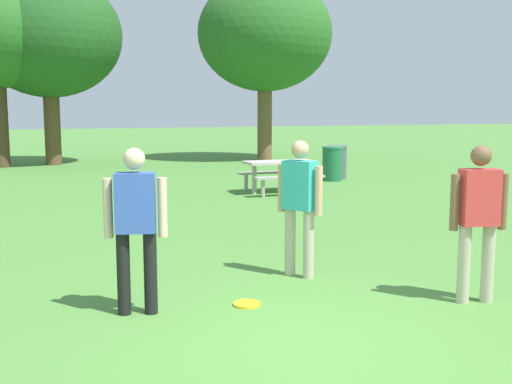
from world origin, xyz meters
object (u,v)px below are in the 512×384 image
person_bystander (300,199)px  person_catcher (136,220)px  tree_slender_mid (48,36)px  person_thrower (478,213)px  trash_can_further_along (337,162)px  picnic_table_near (280,170)px  frisbee (247,304)px  trash_can_beside_table (332,164)px  tree_back_left (265,35)px

person_bystander → person_catcher: bearing=-162.8°
person_bystander → tree_slender_mid: bearing=95.7°
person_thrower → trash_can_further_along: person_thrower is taller
person_catcher → picnic_table_near: person_catcher is taller
person_thrower → picnic_table_near: (1.57, 8.47, -0.38)m
person_catcher → trash_can_further_along: size_ratio=1.71×
frisbee → tree_slender_mid: bearing=92.2°
person_thrower → frisbee: 2.56m
trash_can_further_along → tree_slender_mid: (-7.25, 7.78, 4.06)m
tree_slender_mid → person_bystander: bearing=-84.3°
frisbee → picnic_table_near: size_ratio=0.16×
picnic_table_near → trash_can_beside_table: size_ratio=1.81×
person_bystander → frisbee: person_bystander is taller
person_bystander → trash_can_beside_table: person_bystander is taller
frisbee → tree_back_left: size_ratio=0.04×
person_catcher → trash_can_beside_table: size_ratio=1.71×
person_bystander → picnic_table_near: size_ratio=0.94×
person_catcher → frisbee: 1.44m
trash_can_beside_table → person_thrower: bearing=-111.2°
person_catcher → frisbee: bearing=-8.1°
trash_can_beside_table → trash_can_further_along: bearing=47.4°
picnic_table_near → tree_slender_mid: 11.61m
person_thrower → person_bystander: same height
person_thrower → tree_back_left: size_ratio=0.23×
person_catcher → tree_back_left: size_ratio=0.23×
trash_can_beside_table → picnic_table_near: bearing=-143.6°
trash_can_further_along → tree_slender_mid: 11.38m
frisbee → tree_slender_mid: 18.19m
trash_can_further_along → tree_back_left: (0.66, 6.94, 4.36)m
person_catcher → trash_can_further_along: 12.34m
tree_slender_mid → trash_can_further_along: bearing=-47.0°
person_thrower → trash_can_beside_table: bearing=68.8°
person_catcher → tree_slender_mid: (0.41, 17.45, 3.60)m
person_catcher → person_bystander: (2.08, 0.64, 0.00)m
person_catcher → frisbee: size_ratio=5.78×
picnic_table_near → tree_back_left: (3.40, 9.09, 4.28)m
person_thrower → tree_slender_mid: tree_slender_mid is taller
frisbee → trash_can_further_along: 11.83m
person_catcher → frisbee: (1.09, -0.16, -0.93)m
frisbee → trash_can_further_along: (6.57, 9.83, 0.47)m
trash_can_further_along → tree_slender_mid: size_ratio=0.14×
trash_can_further_along → tree_slender_mid: bearing=133.0°
tree_slender_mid → trash_can_beside_table: bearing=-49.9°
picnic_table_near → trash_can_beside_table: (2.39, 1.76, -0.08)m
trash_can_further_along → tree_back_left: tree_back_left is taller
person_bystander → tree_back_left: (6.24, 15.97, 3.90)m
person_catcher → tree_slender_mid: 17.82m
person_bystander → frisbee: (-0.98, -0.80, -0.93)m
person_thrower → tree_slender_mid: bearing=99.1°
person_catcher → person_bystander: size_ratio=1.00×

